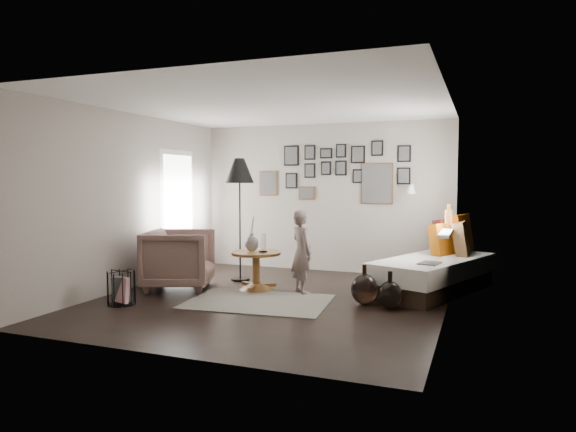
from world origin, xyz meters
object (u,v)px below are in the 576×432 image
at_px(armchair, 179,259).
at_px(floor_lamp, 240,175).
at_px(magazine_basket, 121,288).
at_px(child, 302,252).
at_px(demijohn_large, 364,289).
at_px(pedestal_table, 256,272).
at_px(daybed, 434,268).
at_px(vase, 252,240).
at_px(demijohn_small, 390,295).

relative_size(armchair, floor_lamp, 0.49).
xyz_separation_m(magazine_basket, child, (1.97, 1.45, 0.38)).
bearing_deg(demijohn_large, armchair, -179.93).
bearing_deg(child, magazine_basket, 81.94).
distance_m(pedestal_table, daybed, 2.59).
bearing_deg(vase, magazine_basket, -129.68).
relative_size(vase, daybed, 0.22).
relative_size(pedestal_table, demijohn_small, 1.52).
bearing_deg(armchair, demijohn_large, -110.28).
distance_m(vase, child, 0.79).
xyz_separation_m(pedestal_table, demijohn_small, (2.02, -0.42, -0.08)).
distance_m(pedestal_table, vase, 0.47).
height_order(armchair, child, child).
height_order(pedestal_table, vase, vase).
distance_m(vase, demijohn_large, 1.86).
distance_m(armchair, floor_lamp, 1.63).
relative_size(vase, child, 0.43).
distance_m(armchair, magazine_basket, 1.15).
xyz_separation_m(vase, daybed, (2.52, 0.84, -0.39)).
xyz_separation_m(pedestal_table, vase, (-0.08, 0.02, 0.46)).
bearing_deg(daybed, child, -132.61).
xyz_separation_m(floor_lamp, magazine_basket, (-0.73, -2.00, -1.47)).
relative_size(vase, armchair, 0.53).
distance_m(daybed, magazine_basket, 4.36).
bearing_deg(magazine_basket, floor_lamp, 70.01).
distance_m(armchair, demijohn_small, 3.15).
relative_size(pedestal_table, vase, 1.40).
relative_size(daybed, magazine_basket, 5.45).
bearing_deg(daybed, magazine_basket, -126.46).
height_order(armchair, magazine_basket, armchair).
relative_size(demijohn_large, child, 0.44).
distance_m(magazine_basket, demijohn_small, 3.44).
relative_size(armchair, demijohn_large, 1.85).
bearing_deg(vase, child, 0.84).
bearing_deg(floor_lamp, child, -23.92).
height_order(demijohn_large, child, child).
distance_m(daybed, child, 1.95).
distance_m(vase, armchair, 1.12).
height_order(daybed, demijohn_small, daybed).
bearing_deg(child, daybed, -109.05).
xyz_separation_m(demijohn_large, child, (-0.98, 0.34, 0.39)).
bearing_deg(demijohn_small, floor_lamp, 158.61).
bearing_deg(demijohn_large, floor_lamp, 158.22).
distance_m(vase, demijohn_small, 2.22).
distance_m(floor_lamp, demijohn_small, 3.14).
bearing_deg(daybed, pedestal_table, -138.59).
bearing_deg(daybed, demijohn_large, -101.32).
height_order(vase, magazine_basket, vase).
bearing_deg(daybed, vase, -139.57).
relative_size(pedestal_table, demijohn_large, 1.38).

